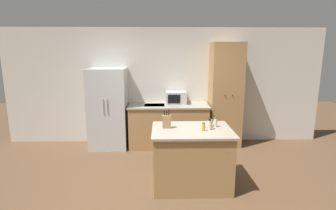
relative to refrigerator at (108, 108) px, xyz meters
name	(u,v)px	position (x,y,z in m)	size (l,w,h in m)	color
ground_plane	(166,191)	(1.22, -1.96, -0.87)	(14.00, 14.00, 0.00)	brown
wall_back	(164,86)	(1.22, 0.37, 0.43)	(7.20, 0.06, 2.60)	beige
refrigerator	(108,108)	(0.00, 0.00, 0.00)	(0.80, 0.71, 1.73)	#B7BABC
back_counter	(169,125)	(1.31, 0.02, -0.40)	(1.75, 0.70, 0.93)	#9E7547
pantry_cabinet	(225,95)	(2.56, 0.07, 0.27)	(0.67, 0.58, 2.27)	#9E7547
kitchen_island	(191,157)	(1.62, -1.74, -0.40)	(1.22, 0.92, 0.92)	#9E7547
microwave	(176,98)	(1.48, 0.15, 0.21)	(0.45, 0.35, 0.27)	#B2B5B7
knife_block	(167,121)	(1.23, -1.68, 0.16)	(0.13, 0.06, 0.30)	#9E7547
spice_bottle_tall_dark	(203,126)	(1.80, -1.69, 0.09)	(0.04, 0.04, 0.08)	gold
spice_bottle_short_red	(210,124)	(1.88, -1.77, 0.13)	(0.06, 0.06, 0.17)	beige
spice_bottle_amber_oil	(203,127)	(1.78, -1.83, 0.11)	(0.04, 0.04, 0.13)	orange
spice_bottle_green_herb	(215,122)	(2.00, -1.63, 0.13)	(0.06, 0.06, 0.16)	beige
spice_bottle_pale_salt	(211,124)	(1.93, -1.65, 0.11)	(0.05, 0.05, 0.12)	orange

